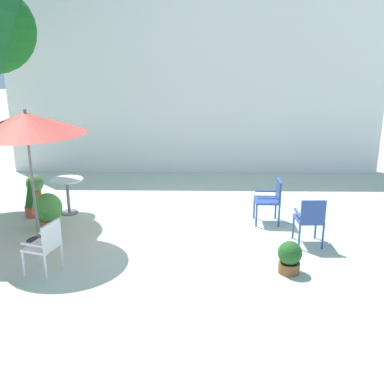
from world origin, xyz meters
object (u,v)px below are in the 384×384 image
(patio_chair_2, at_px, (310,218))
(potted_plant_3, at_px, (47,210))
(patio_chair_1, at_px, (271,197))
(potted_plant_1, at_px, (35,186))
(potted_plant_2, at_px, (290,257))
(cafe_table_0, at_px, (68,190))
(potted_plant_0, at_px, (31,199))
(patio_chair_0, at_px, (46,244))
(patio_umbrella_0, at_px, (26,125))

(patio_chair_2, distance_m, potted_plant_3, 4.90)
(patio_chair_1, height_order, potted_plant_1, patio_chair_1)
(potted_plant_2, bearing_deg, cafe_table_0, 148.08)
(potted_plant_0, bearing_deg, potted_plant_2, -25.97)
(potted_plant_1, bearing_deg, patio_chair_1, -13.78)
(potted_plant_1, bearing_deg, patio_chair_2, -22.68)
(cafe_table_0, height_order, patio_chair_1, patio_chair_1)
(patio_chair_0, bearing_deg, potted_plant_1, 111.76)
(potted_plant_0, relative_size, potted_plant_2, 1.58)
(potted_plant_2, bearing_deg, patio_chair_2, 62.72)
(patio_chair_0, bearing_deg, cafe_table_0, 98.85)
(patio_umbrella_0, distance_m, cafe_table_0, 2.29)
(potted_plant_1, bearing_deg, patio_umbrella_0, -69.92)
(cafe_table_0, relative_size, potted_plant_3, 1.06)
(patio_umbrella_0, bearing_deg, patio_chair_0, -64.69)
(patio_umbrella_0, distance_m, patio_chair_2, 5.06)
(cafe_table_0, bearing_deg, patio_umbrella_0, -93.55)
(patio_umbrella_0, height_order, potted_plant_0, patio_umbrella_0)
(cafe_table_0, relative_size, patio_chair_0, 0.87)
(cafe_table_0, height_order, potted_plant_2, cafe_table_0)
(potted_plant_3, bearing_deg, patio_umbrella_0, -85.32)
(patio_chair_0, relative_size, patio_chair_1, 0.97)
(potted_plant_2, bearing_deg, potted_plant_3, 158.25)
(patio_umbrella_0, relative_size, potted_plant_1, 3.97)
(cafe_table_0, bearing_deg, potted_plant_1, 140.63)
(cafe_table_0, distance_m, potted_plant_1, 1.28)
(potted_plant_0, height_order, potted_plant_3, potted_plant_0)
(potted_plant_0, relative_size, potted_plant_1, 1.35)
(patio_umbrella_0, xyz_separation_m, patio_chair_1, (4.27, 1.15, -1.62))
(cafe_table_0, xyz_separation_m, patio_chair_1, (4.17, -0.46, 0.01))
(patio_chair_1, distance_m, potted_plant_0, 4.89)
(potted_plant_3, bearing_deg, patio_chair_1, 5.40)
(patio_chair_1, bearing_deg, potted_plant_2, -90.31)
(patio_chair_0, distance_m, potted_plant_1, 3.79)
(patio_chair_2, height_order, potted_plant_0, patio_chair_2)
(potted_plant_0, xyz_separation_m, potted_plant_3, (0.55, -0.65, -0.00))
(cafe_table_0, relative_size, patio_chair_2, 0.84)
(patio_chair_1, xyz_separation_m, potted_plant_2, (-0.01, -2.13, -0.26))
(potted_plant_0, bearing_deg, patio_umbrella_0, -66.38)
(patio_chair_1, height_order, potted_plant_3, patio_chair_1)
(patio_chair_2, bearing_deg, patio_chair_0, -164.96)
(patio_umbrella_0, distance_m, patio_chair_1, 4.71)
(cafe_table_0, distance_m, patio_chair_2, 4.95)
(potted_plant_2, relative_size, potted_plant_3, 0.73)
(patio_umbrella_0, relative_size, potted_plant_2, 4.64)
(cafe_table_0, xyz_separation_m, potted_plant_2, (4.16, -2.59, -0.25))
(cafe_table_0, height_order, patio_chair_0, patio_chair_0)
(patio_chair_1, height_order, patio_chair_2, patio_chair_2)
(cafe_table_0, bearing_deg, patio_chair_0, -81.15)
(patio_chair_2, bearing_deg, potted_plant_3, 171.83)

